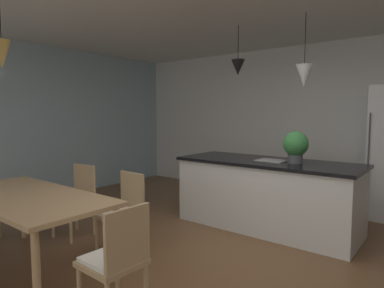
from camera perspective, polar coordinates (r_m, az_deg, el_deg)
The scene contains 12 objects.
ground_plane at distance 3.43m, azimuth 5.88°, elevation -21.37°, with size 10.00×8.40×0.04m, color brown.
wall_back_kitchen at distance 6.08m, azimuth 22.70°, elevation 3.29°, with size 10.00×0.12×2.70m, color silver.
window_wall_left_glazing at distance 6.25m, azimuth -27.30°, elevation 3.16°, with size 0.06×8.40×2.70m, color #9EB7C6.
dining_table at distance 3.61m, azimuth -26.51°, elevation -8.79°, with size 1.93×0.89×0.74m.
chair_far_left at distance 4.41m, azimuth -19.20°, elevation -8.68°, with size 0.43×0.43×0.87m.
chair_far_right at distance 3.72m, azimuth -11.76°, elevation -11.07°, with size 0.42×0.42×0.87m.
chair_kitchen_end at distance 2.58m, azimuth -12.80°, elevation -18.61°, with size 0.41×0.41×0.87m.
kitchen_island at distance 4.55m, azimuth 12.63°, elevation -8.26°, with size 2.34×0.92×0.91m.
pendant_over_table at distance 3.66m, azimuth -29.80°, elevation 13.23°, with size 0.16×0.16×0.77m.
pendant_over_island_main at distance 4.68m, azimuth 7.88°, elevation 12.89°, with size 0.18×0.18×0.67m.
pendant_over_island_aux at distance 4.28m, azimuth 18.67°, elevation 10.96°, with size 0.20×0.20×0.88m.
potted_plant_on_island at distance 4.30m, azimuth 17.34°, elevation -0.23°, with size 0.31×0.31×0.39m.
Camera 1 is at (1.63, -2.60, 1.51)m, focal length 31.12 mm.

